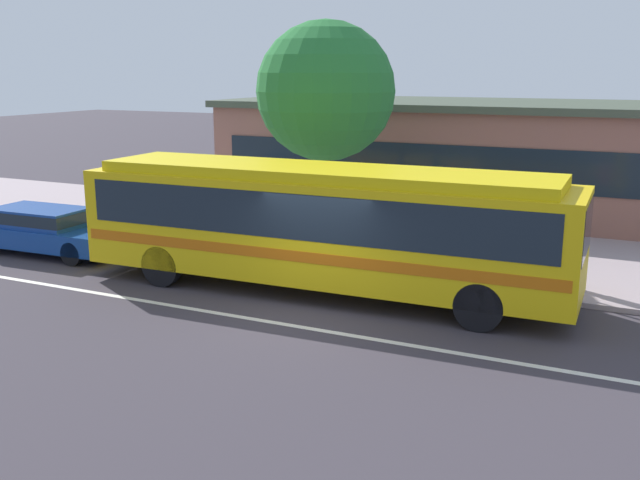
{
  "coord_description": "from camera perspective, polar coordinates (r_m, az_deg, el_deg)",
  "views": [
    {
      "loc": [
        6.45,
        -13.13,
        5.09
      ],
      "look_at": [
        -0.4,
        1.33,
        1.3
      ],
      "focal_mm": 40.59,
      "sensor_mm": 36.0,
      "label": 1
    }
  ],
  "objects": [
    {
      "name": "sidewalk_slab",
      "position": [
        21.65,
        7.3,
        -0.22
      ],
      "size": [
        60.0,
        8.0,
        0.12
      ],
      "primitive_type": "cube",
      "color": "#A49195",
      "rests_on": "ground_plane"
    },
    {
      "name": "pedestrian_walking_along_curb",
      "position": [
        19.95,
        1.03,
        1.86
      ],
      "size": [
        0.48,
        0.48,
        1.72
      ],
      "color": "#6E5B5C",
      "rests_on": "sidewalk_slab"
    },
    {
      "name": "transit_bus",
      "position": [
        16.59,
        0.15,
        1.56
      ],
      "size": [
        11.58,
        2.87,
        2.94
      ],
      "color": "gold",
      "rests_on": "ground_plane"
    },
    {
      "name": "sedan_behind_bus",
      "position": [
        21.81,
        -20.9,
        0.89
      ],
      "size": [
        4.74,
        1.88,
        1.29
      ],
      "color": "navy",
      "rests_on": "ground_plane"
    },
    {
      "name": "station_building",
      "position": [
        27.0,
        14.04,
        6.34
      ],
      "size": [
        20.26,
        7.39,
        3.96
      ],
      "color": "#8C5B4E",
      "rests_on": "ground_plane"
    },
    {
      "name": "bus_stop_sign",
      "position": [
        17.25,
        17.93,
        1.37
      ],
      "size": [
        0.15,
        0.44,
        2.48
      ],
      "color": "gray",
      "rests_on": "sidewalk_slab"
    },
    {
      "name": "lane_stripe_center",
      "position": [
        14.82,
        -2.15,
        -6.76
      ],
      "size": [
        56.0,
        0.16,
        0.01
      ],
      "primitive_type": "cube",
      "color": "silver",
      "rests_on": "ground_plane"
    },
    {
      "name": "ground_plane",
      "position": [
        15.49,
        -0.78,
        -5.86
      ],
      "size": [
        120.0,
        120.0,
        0.0
      ],
      "primitive_type": "plane",
      "color": "#3B353C"
    },
    {
      "name": "street_tree_near_stop",
      "position": [
        21.37,
        0.45,
        11.64
      ],
      "size": [
        4.04,
        4.04,
        6.37
      ],
      "color": "brown",
      "rests_on": "sidewalk_slab"
    },
    {
      "name": "pedestrian_waiting_near_sign",
      "position": [
        17.7,
        18.83,
        -0.37
      ],
      "size": [
        0.45,
        0.45,
        1.7
      ],
      "color": "slate",
      "rests_on": "sidewalk_slab"
    }
  ]
}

